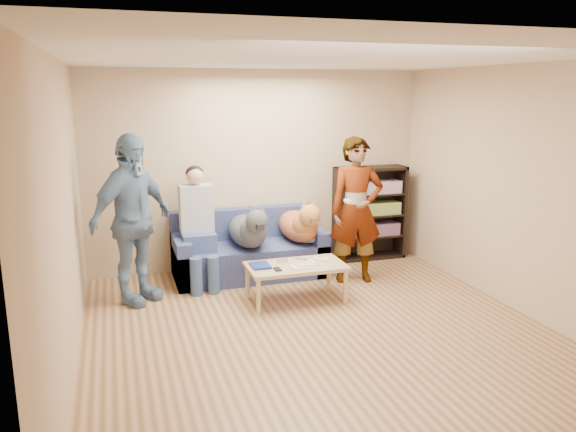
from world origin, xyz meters
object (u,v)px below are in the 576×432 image
object	(u,v)px
coffee_table	(296,269)
sofa	(249,254)
person_standing_left	(132,220)
notebook_blue	(260,266)
person_standing_right	(356,210)
bookshelf	(369,211)
dog_tan	(300,225)
person_seated	(198,222)
camera_silver	(283,260)
dog_gray	(249,230)

from	to	relation	value
coffee_table	sofa	bearing A→B (deg)	105.74
person_standing_left	notebook_blue	xyz separation A→B (m)	(1.33, -0.46, -0.51)
person_standing_right	bookshelf	distance (m)	1.05
dog_tan	bookshelf	size ratio (longest dim) A/B	0.91
person_standing_right	dog_tan	size ratio (longest dim) A/B	1.52
person_seated	dog_tan	distance (m)	1.31
person_standing_left	bookshelf	distance (m)	3.33
camera_silver	person_standing_left	bearing A→B (deg)	166.49
person_standing_right	camera_silver	world-z (taller)	person_standing_right
person_seated	dog_tan	world-z (taller)	person_seated
sofa	coffee_table	distance (m)	1.09
person_seated	coffee_table	xyz separation A→B (m)	(0.95, -0.92, -0.40)
person_standing_right	dog_tan	world-z (taller)	person_standing_right
dog_tan	coffee_table	world-z (taller)	dog_tan
sofa	bookshelf	xyz separation A→B (m)	(1.80, 0.23, 0.40)
person_standing_left	sofa	world-z (taller)	person_standing_left
coffee_table	dog_tan	bearing A→B (deg)	68.56
coffee_table	person_standing_right	bearing A→B (deg)	25.26
notebook_blue	camera_silver	xyz separation A→B (m)	(0.28, 0.07, 0.01)
person_standing_right	person_seated	xyz separation A→B (m)	(-1.87, 0.49, -0.12)
notebook_blue	sofa	world-z (taller)	sofa
sofa	coffee_table	size ratio (longest dim) A/B	1.73
person_standing_left	bookshelf	world-z (taller)	person_standing_left
sofa	bookshelf	distance (m)	1.86
sofa	dog_gray	bearing A→B (deg)	-100.39
person_seated	coffee_table	bearing A→B (deg)	-44.14
sofa	dog_gray	distance (m)	0.43
dog_gray	sofa	bearing A→B (deg)	79.61
camera_silver	bookshelf	size ratio (longest dim) A/B	0.08
camera_silver	bookshelf	world-z (taller)	bookshelf
dog_tan	bookshelf	world-z (taller)	bookshelf
camera_silver	sofa	world-z (taller)	sofa
person_standing_left	coffee_table	bearing A→B (deg)	-57.76
person_standing_left	camera_silver	size ratio (longest dim) A/B	17.17
person_seated	bookshelf	distance (m)	2.48
person_standing_left	notebook_blue	world-z (taller)	person_standing_left
dog_tan	person_standing_left	bearing A→B (deg)	-169.33
sofa	person_seated	size ratio (longest dim) A/B	1.29
dog_gray	dog_tan	size ratio (longest dim) A/B	1.07
bookshelf	notebook_blue	bearing A→B (deg)	-147.13
person_standing_left	person_seated	xyz separation A→B (m)	(0.78, 0.41, -0.17)
camera_silver	coffee_table	world-z (taller)	camera_silver
camera_silver	person_seated	world-z (taller)	person_seated
dog_tan	sofa	bearing A→B (deg)	166.98
person_seated	dog_gray	size ratio (longest dim) A/B	1.16
person_standing_left	bookshelf	xyz separation A→B (m)	(3.23, 0.77, -0.27)
dog_tan	coffee_table	xyz separation A→B (m)	(-0.35, -0.90, -0.28)
bookshelf	dog_tan	bearing A→B (deg)	-161.59
sofa	dog_tan	bearing A→B (deg)	-13.02
person_standing_left	dog_gray	size ratio (longest dim) A/B	1.50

